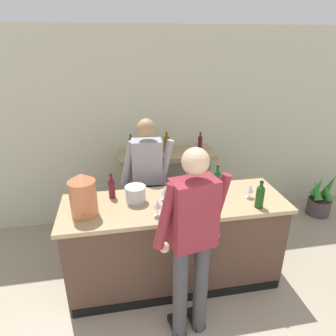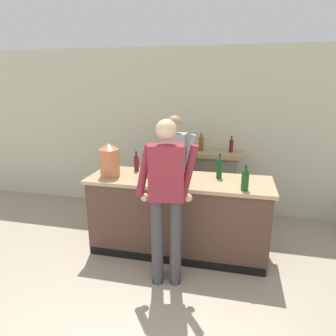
# 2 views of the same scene
# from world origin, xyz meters

# --- Properties ---
(wall_back_panel) EXTENTS (12.00, 0.07, 2.75)m
(wall_back_panel) POSITION_xyz_m (0.00, 3.88, 1.38)
(wall_back_panel) COLOR beige
(wall_back_panel) RESTS_ON ground_plane
(bar_counter) EXTENTS (2.32, 0.76, 1.02)m
(bar_counter) POSITION_xyz_m (-0.25, 2.40, 0.51)
(bar_counter) COLOR brown
(bar_counter) RESTS_ON ground_plane
(fireplace_stone) EXTENTS (1.33, 0.52, 1.42)m
(fireplace_stone) POSITION_xyz_m (-0.12, 3.62, 0.57)
(fireplace_stone) COLOR gray
(fireplace_stone) RESTS_ON ground_plane
(person_customer) EXTENTS (0.65, 0.36, 1.85)m
(person_customer) POSITION_xyz_m (-0.25, 1.71, 1.03)
(person_customer) COLOR #424144
(person_customer) RESTS_ON ground_plane
(person_bartender) EXTENTS (0.66, 0.32, 1.74)m
(person_bartender) POSITION_xyz_m (-0.45, 3.08, 0.96)
(person_bartender) COLOR #23262C
(person_bartender) RESTS_ON ground_plane
(copper_dispenser) EXTENTS (0.26, 0.29, 0.43)m
(copper_dispenser) POSITION_xyz_m (-1.14, 2.32, 1.23)
(copper_dispenser) COLOR #C97347
(copper_dispenser) RESTS_ON bar_counter
(ice_bucket_steel) EXTENTS (0.22, 0.22, 0.17)m
(ice_bucket_steel) POSITION_xyz_m (-0.65, 2.49, 1.11)
(ice_bucket_steel) COLOR silver
(ice_bucket_steel) RESTS_ON bar_counter
(wine_bottle_chardonnay_pale) EXTENTS (0.07, 0.07, 0.27)m
(wine_bottle_chardonnay_pale) POSITION_xyz_m (-0.88, 2.61, 1.14)
(wine_bottle_chardonnay_pale) COLOR maroon
(wine_bottle_chardonnay_pale) RESTS_ON bar_counter
(wine_bottle_riesling_slim) EXTENTS (0.07, 0.07, 0.30)m
(wine_bottle_riesling_slim) POSITION_xyz_m (-0.21, 2.19, 1.15)
(wine_bottle_riesling_slim) COLOR #1B4825
(wine_bottle_riesling_slim) RESTS_ON bar_counter
(wine_bottle_port_short) EXTENTS (0.07, 0.07, 0.31)m
(wine_bottle_port_short) POSITION_xyz_m (0.24, 2.54, 1.16)
(wine_bottle_port_short) COLOR #0F4A1C
(wine_bottle_port_short) RESTS_ON bar_counter
(wine_bottle_rose_blush) EXTENTS (0.08, 0.08, 0.28)m
(wine_bottle_rose_blush) POSITION_xyz_m (0.55, 2.15, 1.15)
(wine_bottle_rose_blush) COLOR #194717
(wine_bottle_rose_blush) RESTS_ON bar_counter
(wine_glass_front_left) EXTENTS (0.08, 0.08, 0.17)m
(wine_glass_front_left) POSITION_xyz_m (-0.47, 2.17, 1.14)
(wine_glass_front_left) COLOR silver
(wine_glass_front_left) RESTS_ON bar_counter
(wine_glass_back_row) EXTENTS (0.08, 0.08, 0.15)m
(wine_glass_back_row) POSITION_xyz_m (0.54, 2.35, 1.13)
(wine_glass_back_row) COLOR silver
(wine_glass_back_row) RESTS_ON bar_counter
(wine_glass_by_dispenser) EXTENTS (0.08, 0.08, 0.14)m
(wine_glass_by_dispenser) POSITION_xyz_m (-0.35, 2.46, 1.12)
(wine_glass_by_dispenser) COLOR silver
(wine_glass_by_dispenser) RESTS_ON bar_counter
(wine_glass_front_right) EXTENTS (0.08, 0.08, 0.17)m
(wine_glass_front_right) POSITION_xyz_m (-1.27, 2.57, 1.14)
(wine_glass_front_right) COLOR silver
(wine_glass_front_right) RESTS_ON bar_counter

